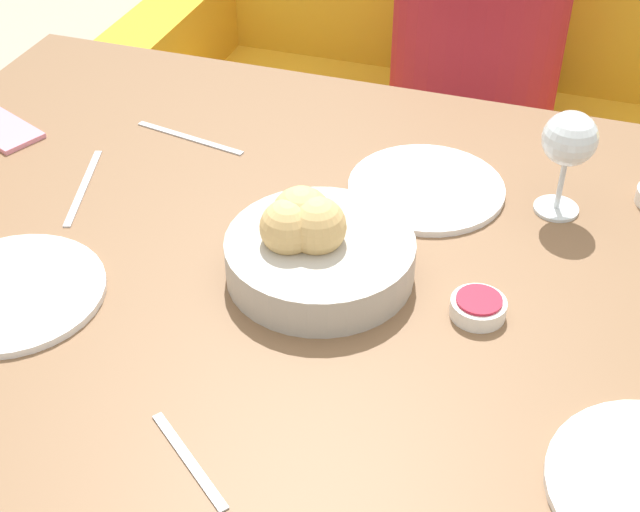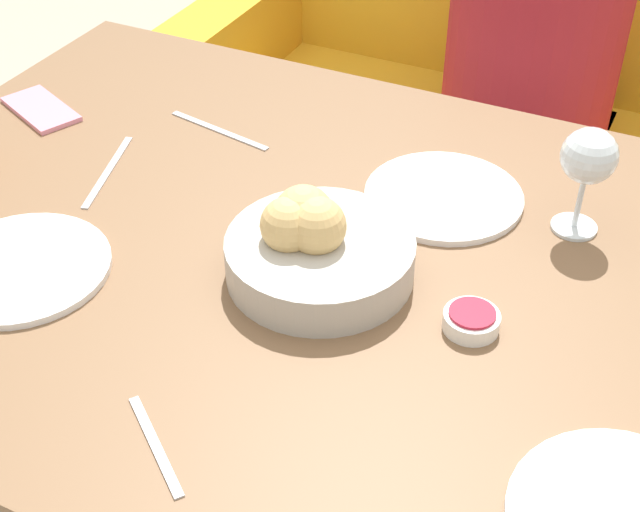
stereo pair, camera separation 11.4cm
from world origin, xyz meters
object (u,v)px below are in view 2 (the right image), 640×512
at_px(seated_person, 525,103).
at_px(fork_silver, 219,130).
at_px(bread_basket, 315,247).
at_px(couch, 526,151).
at_px(plate_far_center, 444,196).
at_px(cell_phone, 41,109).
at_px(jam_bowl_berry, 471,320).
at_px(knife_silver, 108,171).
at_px(spoon_coffee, 155,445).
at_px(plate_near_left, 22,268).
at_px(wine_glass, 589,160).

xyz_separation_m(seated_person, fork_silver, (-0.35, -0.69, 0.21)).
bearing_deg(bread_basket, seated_person, 87.10).
xyz_separation_m(couch, fork_silver, (-0.34, -0.84, 0.42)).
distance_m(bread_basket, fork_silver, 0.40).
bearing_deg(fork_silver, seated_person, 63.29).
bearing_deg(plate_far_center, cell_phone, -176.11).
bearing_deg(cell_phone, jam_bowl_berry, -13.63).
distance_m(plate_far_center, jam_bowl_berry, 0.27).
relative_size(seated_person, fork_silver, 6.27).
bearing_deg(knife_silver, bread_basket, -11.73).
relative_size(seated_person, plate_far_center, 5.39).
bearing_deg(spoon_coffee, seated_person, 86.65).
height_order(plate_far_center, fork_silver, plate_far_center).
relative_size(plate_near_left, jam_bowl_berry, 3.36).
relative_size(bread_basket, spoon_coffee, 1.95).
bearing_deg(plate_near_left, seated_person, 70.37).
bearing_deg(wine_glass, fork_silver, 178.49).
height_order(plate_near_left, wine_glass, wine_glass).
relative_size(couch, knife_silver, 8.30).
distance_m(plate_far_center, knife_silver, 0.51).
xyz_separation_m(plate_near_left, cell_phone, (-0.25, 0.35, -0.00)).
bearing_deg(jam_bowl_berry, plate_near_left, -165.20).
bearing_deg(seated_person, bread_basket, -92.90).
distance_m(couch, spoon_coffee, 1.49).
bearing_deg(bread_basket, cell_phone, 162.94).
height_order(bread_basket, cell_phone, bread_basket).
distance_m(knife_silver, cell_phone, 0.24).
bearing_deg(wine_glass, cell_phone, -176.24).
relative_size(wine_glass, spoon_coffee, 1.25).
relative_size(plate_near_left, plate_far_center, 1.01).
bearing_deg(fork_silver, couch, 68.06).
distance_m(plate_far_center, wine_glass, 0.22).
relative_size(wine_glass, cell_phone, 0.93).
height_order(jam_bowl_berry, cell_phone, jam_bowl_berry).
bearing_deg(seated_person, knife_silver, -116.73).
height_order(wine_glass, cell_phone, wine_glass).
bearing_deg(fork_silver, bread_basket, -40.82).
relative_size(jam_bowl_berry, cell_phone, 0.41).
relative_size(wine_glass, jam_bowl_berry, 2.26).
relative_size(plate_far_center, jam_bowl_berry, 3.33).
distance_m(couch, plate_near_left, 1.39).
height_order(plate_near_left, fork_silver, plate_near_left).
xyz_separation_m(bread_basket, spoon_coffee, (-0.03, -0.33, -0.04)).
bearing_deg(seated_person, couch, 92.72).
bearing_deg(cell_phone, fork_silver, 13.61).
relative_size(couch, bread_basket, 6.59).
xyz_separation_m(spoon_coffee, cell_phone, (-0.58, 0.52, 0.00)).
distance_m(knife_silver, spoon_coffee, 0.55).
distance_m(bread_basket, wine_glass, 0.38).
relative_size(jam_bowl_berry, fork_silver, 0.35).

